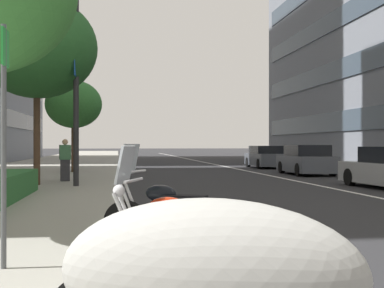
% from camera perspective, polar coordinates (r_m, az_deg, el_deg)
% --- Properties ---
extents(sidewalk_right_plaza, '(160.00, 8.22, 0.15)m').
position_cam_1_polar(sidewalk_right_plaza, '(33.44, -14.84, -2.48)').
color(sidewalk_right_plaza, gray).
rests_on(sidewalk_right_plaza, ground).
extents(lane_centre_stripe, '(110.00, 0.16, 0.01)m').
position_cam_1_polar(lane_centre_stripe, '(38.88, 2.66, -2.25)').
color(lane_centre_stripe, silver).
rests_on(lane_centre_stripe, ground).
extents(motorcycle_nearest_camera, '(1.45, 2.21, 1.13)m').
position_cam_1_polar(motorcycle_nearest_camera, '(3.58, 1.57, -14.07)').
color(motorcycle_nearest_camera, '#9E9E99').
rests_on(motorcycle_nearest_camera, ground).
extents(motorcycle_under_tarp, '(0.91, 2.00, 1.47)m').
position_cam_1_polar(motorcycle_under_tarp, '(6.03, -1.42, -10.07)').
color(motorcycle_under_tarp, black).
rests_on(motorcycle_under_tarp, ground).
extents(motorcycle_second_in_row, '(1.17, 1.91, 1.50)m').
position_cam_1_polar(motorcycle_second_in_row, '(7.44, -2.46, -8.05)').
color(motorcycle_second_in_row, black).
rests_on(motorcycle_second_in_row, ground).
extents(car_following_behind, '(4.34, 1.95, 1.46)m').
position_cam_1_polar(car_following_behind, '(26.68, 12.19, -1.76)').
color(car_following_behind, '#4C515B').
rests_on(car_following_behind, ground).
extents(car_far_down_avenue, '(4.41, 1.94, 1.41)m').
position_cam_1_polar(car_far_down_avenue, '(34.08, 8.00, -1.42)').
color(car_far_down_avenue, '#4C515B').
rests_on(car_far_down_avenue, ground).
extents(parking_sign_by_curb, '(0.32, 0.06, 2.63)m').
position_cam_1_polar(parking_sign_by_curb, '(6.04, -19.59, 2.24)').
color(parking_sign_by_curb, '#47494C').
rests_on(parking_sign_by_curb, sidewalk_right_plaza).
extents(street_lamp_with_banners, '(1.26, 2.07, 8.63)m').
position_cam_1_polar(street_lamp_with_banners, '(17.80, -11.50, 11.95)').
color(street_lamp_with_banners, '#232326').
rests_on(street_lamp_with_banners, sidewalk_right_plaza).
extents(street_tree_far_plaza, '(3.97, 3.97, 6.25)m').
position_cam_1_polar(street_tree_far_plaza, '(18.52, -16.36, 9.94)').
color(street_tree_far_plaza, '#473323').
rests_on(street_tree_far_plaza, sidewalk_right_plaza).
extents(street_tree_near_plaza_corner, '(2.74, 2.74, 4.47)m').
position_cam_1_polar(street_tree_near_plaza_corner, '(26.44, -12.63, 4.18)').
color(street_tree_near_plaza_corner, '#473323').
rests_on(street_tree_near_plaza_corner, sidewalk_right_plaza).
extents(pedestrian_on_plaza, '(0.34, 0.44, 1.54)m').
position_cam_1_polar(pedestrian_on_plaza, '(19.89, -13.51, -1.70)').
color(pedestrian_on_plaza, '#2D2D33').
rests_on(pedestrian_on_plaza, sidewalk_right_plaza).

